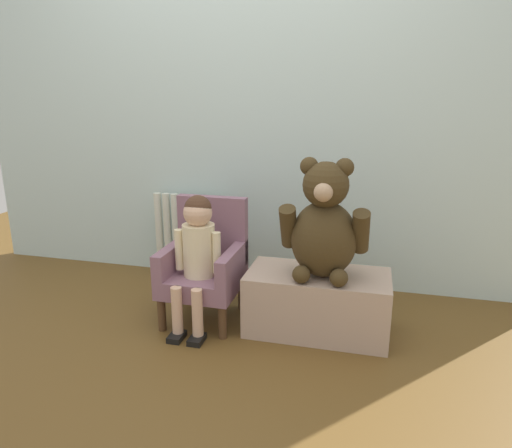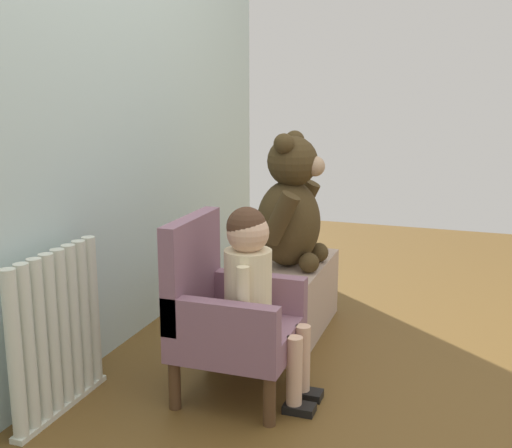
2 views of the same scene
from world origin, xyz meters
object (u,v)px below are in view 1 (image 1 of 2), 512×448
at_px(child_figure, 197,244).
at_px(large_teddy_bear, 324,226).
at_px(child_armchair, 206,263).
at_px(low_bench, 317,302).
at_px(radiator, 189,237).

xyz_separation_m(child_figure, large_teddy_bear, (0.65, 0.05, 0.13)).
bearing_deg(large_teddy_bear, child_armchair, 175.01).
bearing_deg(low_bench, child_figure, -172.19).
bearing_deg(low_bench, large_teddy_bear, -53.91).
relative_size(radiator, large_teddy_bear, 0.97).
bearing_deg(child_figure, large_teddy_bear, 4.79).
relative_size(child_figure, large_teddy_bear, 1.19).
height_order(radiator, child_figure, child_figure).
distance_m(child_armchair, child_figure, 0.19).
distance_m(child_figure, low_bench, 0.70).
relative_size(child_figure, low_bench, 0.98).
distance_m(child_armchair, large_teddy_bear, 0.71).
bearing_deg(radiator, child_armchair, -58.69).
relative_size(child_armchair, low_bench, 0.91).
height_order(child_armchair, low_bench, child_armchair).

